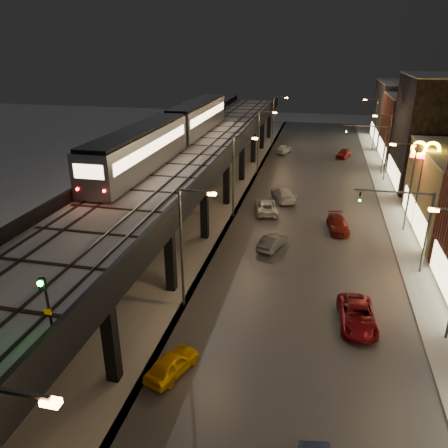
{
  "coord_description": "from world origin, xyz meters",
  "views": [
    {
      "loc": [
        8.04,
        -12.79,
        17.77
      ],
      "look_at": [
        1.38,
        17.12,
        5.0
      ],
      "focal_mm": 35.0,
      "sensor_mm": 36.0,
      "label": 1
    }
  ],
  "objects_px": {
    "subway_train": "(174,130)",
    "rail_signal": "(45,295)",
    "car_onc_red": "(344,154)",
    "car_near_white": "(272,242)",
    "car_mid_silver": "(266,207)",
    "car_taxi": "(172,365)",
    "car_onc_dark": "(357,316)",
    "car_onc_white": "(338,225)",
    "car_far_white": "(284,149)",
    "car_mid_dark": "(283,195)"
  },
  "relations": [
    {
      "from": "car_far_white",
      "to": "car_onc_white",
      "type": "xyz_separation_m",
      "value": [
        8.56,
        -32.67,
        -0.06
      ]
    },
    {
      "from": "car_onc_white",
      "to": "car_mid_silver",
      "type": "bearing_deg",
      "value": 148.3
    },
    {
      "from": "car_far_white",
      "to": "car_onc_dark",
      "type": "xyz_separation_m",
      "value": [
        9.54,
        -48.97,
        -0.01
      ]
    },
    {
      "from": "car_onc_dark",
      "to": "car_mid_dark",
      "type": "bearing_deg",
      "value": 103.17
    },
    {
      "from": "car_mid_dark",
      "to": "car_onc_dark",
      "type": "distance_m",
      "value": 25.4
    },
    {
      "from": "car_near_white",
      "to": "car_far_white",
      "type": "bearing_deg",
      "value": -68.82
    },
    {
      "from": "car_onc_dark",
      "to": "car_far_white",
      "type": "bearing_deg",
      "value": 97.53
    },
    {
      "from": "car_mid_silver",
      "to": "car_onc_white",
      "type": "relative_size",
      "value": 1.09
    },
    {
      "from": "rail_signal",
      "to": "car_far_white",
      "type": "distance_m",
      "value": 62.75
    },
    {
      "from": "car_onc_white",
      "to": "car_taxi",
      "type": "bearing_deg",
      "value": -120.4
    },
    {
      "from": "car_mid_silver",
      "to": "car_mid_dark",
      "type": "distance_m",
      "value": 4.84
    },
    {
      "from": "car_taxi",
      "to": "car_onc_dark",
      "type": "xyz_separation_m",
      "value": [
        10.68,
        7.18,
        0.07
      ]
    },
    {
      "from": "car_onc_dark",
      "to": "car_onc_red",
      "type": "distance_m",
      "value": 47.78
    },
    {
      "from": "car_taxi",
      "to": "car_mid_silver",
      "type": "relative_size",
      "value": 0.76
    },
    {
      "from": "car_taxi",
      "to": "car_mid_dark",
      "type": "relative_size",
      "value": 0.71
    },
    {
      "from": "car_onc_dark",
      "to": "car_mid_silver",
      "type": "bearing_deg",
      "value": 110.53
    },
    {
      "from": "car_near_white",
      "to": "car_taxi",
      "type": "bearing_deg",
      "value": 95.73
    },
    {
      "from": "rail_signal",
      "to": "car_onc_white",
      "type": "xyz_separation_m",
      "value": [
        12.56,
        29.46,
        -7.86
      ]
    },
    {
      "from": "subway_train",
      "to": "car_near_white",
      "type": "xyz_separation_m",
      "value": [
        12.93,
        -11.15,
        -7.88
      ]
    },
    {
      "from": "car_onc_dark",
      "to": "car_onc_white",
      "type": "distance_m",
      "value": 16.33
    },
    {
      "from": "rail_signal",
      "to": "car_taxi",
      "type": "distance_m",
      "value": 10.3
    },
    {
      "from": "car_near_white",
      "to": "car_onc_red",
      "type": "distance_m",
      "value": 37.92
    },
    {
      "from": "subway_train",
      "to": "rail_signal",
      "type": "distance_m",
      "value": 35.5
    },
    {
      "from": "car_near_white",
      "to": "car_mid_silver",
      "type": "relative_size",
      "value": 0.8
    },
    {
      "from": "car_onc_red",
      "to": "car_taxi",
      "type": "bearing_deg",
      "value": -82.53
    },
    {
      "from": "car_mid_dark",
      "to": "car_far_white",
      "type": "distance_m",
      "value": 24.73
    },
    {
      "from": "rail_signal",
      "to": "car_mid_dark",
      "type": "distance_m",
      "value": 38.8
    },
    {
      "from": "car_near_white",
      "to": "car_mid_silver",
      "type": "distance_m",
      "value": 9.3
    },
    {
      "from": "car_mid_dark",
      "to": "car_onc_white",
      "type": "distance_m",
      "value": 10.22
    },
    {
      "from": "subway_train",
      "to": "car_onc_dark",
      "type": "height_order",
      "value": "subway_train"
    },
    {
      "from": "car_mid_dark",
      "to": "car_near_white",
      "type": "bearing_deg",
      "value": 71.32
    },
    {
      "from": "rail_signal",
      "to": "car_onc_red",
      "type": "bearing_deg",
      "value": 77.03
    },
    {
      "from": "car_far_white",
      "to": "car_onc_red",
      "type": "height_order",
      "value": "car_far_white"
    },
    {
      "from": "car_near_white",
      "to": "car_onc_white",
      "type": "height_order",
      "value": "car_onc_white"
    },
    {
      "from": "subway_train",
      "to": "car_mid_dark",
      "type": "height_order",
      "value": "subway_train"
    },
    {
      "from": "car_near_white",
      "to": "car_onc_red",
      "type": "xyz_separation_m",
      "value": [
        7.51,
        37.17,
        0.05
      ]
    },
    {
      "from": "car_far_white",
      "to": "car_mid_dark",
      "type": "bearing_deg",
      "value": 111.56
    },
    {
      "from": "car_onc_white",
      "to": "car_onc_red",
      "type": "height_order",
      "value": "car_onc_red"
    },
    {
      "from": "car_taxi",
      "to": "car_mid_dark",
      "type": "height_order",
      "value": "car_mid_dark"
    },
    {
      "from": "subway_train",
      "to": "car_near_white",
      "type": "height_order",
      "value": "subway_train"
    },
    {
      "from": "subway_train",
      "to": "car_near_white",
      "type": "relative_size",
      "value": 9.8
    },
    {
      "from": "car_onc_dark",
      "to": "subway_train",
      "type": "bearing_deg",
      "value": 129.01
    },
    {
      "from": "car_taxi",
      "to": "car_onc_dark",
      "type": "relative_size",
      "value": 0.74
    },
    {
      "from": "car_mid_dark",
      "to": "car_onc_red",
      "type": "height_order",
      "value": "car_mid_dark"
    },
    {
      "from": "car_near_white",
      "to": "car_onc_white",
      "type": "distance_m",
      "value": 8.29
    },
    {
      "from": "car_mid_silver",
      "to": "car_onc_dark",
      "type": "relative_size",
      "value": 0.98
    },
    {
      "from": "car_taxi",
      "to": "car_mid_silver",
      "type": "distance_m",
      "value": 26.98
    },
    {
      "from": "subway_train",
      "to": "car_taxi",
      "type": "relative_size",
      "value": 10.42
    },
    {
      "from": "subway_train",
      "to": "car_taxi",
      "type": "xyz_separation_m",
      "value": [
        9.25,
        -28.93,
        -7.9
      ]
    },
    {
      "from": "car_near_white",
      "to": "car_onc_white",
      "type": "relative_size",
      "value": 0.88
    }
  ]
}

